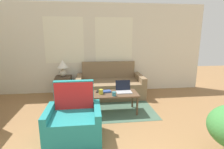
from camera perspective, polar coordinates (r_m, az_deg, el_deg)
The scene contains 12 objects.
wall_back at distance 5.25m, azimuth -6.35°, elevation 8.40°, with size 6.76×0.06×2.60m.
rug at distance 4.50m, azimuth -0.12°, elevation -9.31°, with size 1.84×2.09×0.01m.
couch at distance 4.98m, azimuth -0.73°, elevation -3.82°, with size 1.84×0.95×0.93m.
armchair at distance 3.08m, azimuth -12.29°, elevation -14.93°, with size 0.88×0.70×0.93m.
side_table at distance 5.17m, azimuth -15.44°, elevation -3.61°, with size 0.43×0.43×0.56m.
table_lamp at distance 5.04m, azimuth -15.81°, elevation 2.56°, with size 0.30×0.30×0.46m.
coffee_table at distance 3.88m, azimuth 0.81°, elevation -6.82°, with size 1.02×0.53×0.45m.
laptop at distance 3.94m, azimuth 3.80°, elevation -4.88°, with size 0.34×0.29×0.24m.
cup_navy at distance 3.79m, azimuth -3.63°, elevation -5.65°, with size 0.09×0.09×0.10m.
cup_yellow at distance 3.68m, azimuth 0.67°, elevation -6.34°, with size 0.08×0.08×0.09m.
book_red at distance 3.92m, azimuth -1.91°, elevation -5.54°, with size 0.22×0.17×0.04m.
tv_remote at distance 3.96m, azimuth -4.68°, elevation -5.48°, with size 0.09×0.16×0.02m.
Camera 1 is at (-0.07, -1.03, 1.69)m, focal length 28.00 mm.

